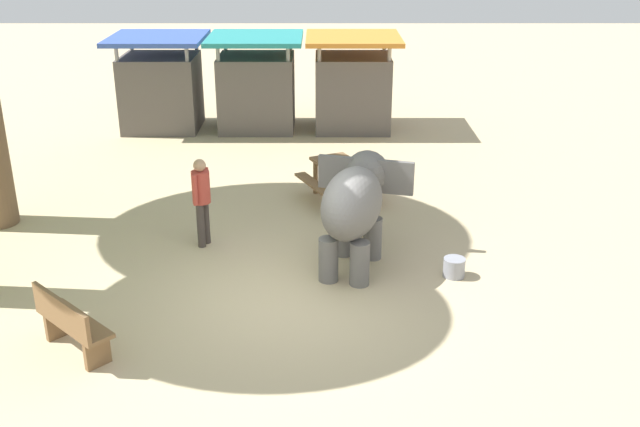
# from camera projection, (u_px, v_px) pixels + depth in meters

# --- Properties ---
(ground_plane) EXTENTS (60.00, 60.00, 0.00)m
(ground_plane) POSITION_uv_depth(u_px,v_px,m) (288.00, 297.00, 11.61)
(ground_plane) COLOR tan
(elephant) EXTENTS (1.81, 2.54, 1.75)m
(elephant) POSITION_uv_depth(u_px,v_px,m) (355.00, 202.00, 12.34)
(elephant) COLOR slate
(elephant) RESTS_ON ground_plane
(person_handler) EXTENTS (0.32, 0.48, 1.62)m
(person_handler) POSITION_uv_depth(u_px,v_px,m) (201.00, 196.00, 13.07)
(person_handler) COLOR #3F3833
(person_handler) RESTS_ON ground_plane
(wooden_bench) EXTENTS (1.29, 1.26, 0.88)m
(wooden_bench) POSITION_uv_depth(u_px,v_px,m) (69.00, 323.00, 9.98)
(wooden_bench) COLOR brown
(wooden_bench) RESTS_ON ground_plane
(picnic_table_near) EXTENTS (1.98, 1.99, 0.78)m
(picnic_table_near) POSITION_uv_depth(u_px,v_px,m) (341.00, 173.00, 15.26)
(picnic_table_near) COLOR brown
(picnic_table_near) RESTS_ON ground_plane
(market_stall_blue) EXTENTS (2.50, 2.50, 2.52)m
(market_stall_blue) POSITION_uv_depth(u_px,v_px,m) (160.00, 88.00, 20.12)
(market_stall_blue) COLOR #59514C
(market_stall_blue) RESTS_ON ground_plane
(market_stall_teal) EXTENTS (2.50, 2.50, 2.52)m
(market_stall_teal) POSITION_uv_depth(u_px,v_px,m) (256.00, 88.00, 20.12)
(market_stall_teal) COLOR #59514C
(market_stall_teal) RESTS_ON ground_plane
(market_stall_orange) EXTENTS (2.50, 2.50, 2.52)m
(market_stall_orange) POSITION_uv_depth(u_px,v_px,m) (352.00, 88.00, 20.13)
(market_stall_orange) COLOR #59514C
(market_stall_orange) RESTS_ON ground_plane
(feed_bucket) EXTENTS (0.36, 0.36, 0.32)m
(feed_bucket) POSITION_uv_depth(u_px,v_px,m) (453.00, 267.00, 12.21)
(feed_bucket) COLOR gray
(feed_bucket) RESTS_ON ground_plane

